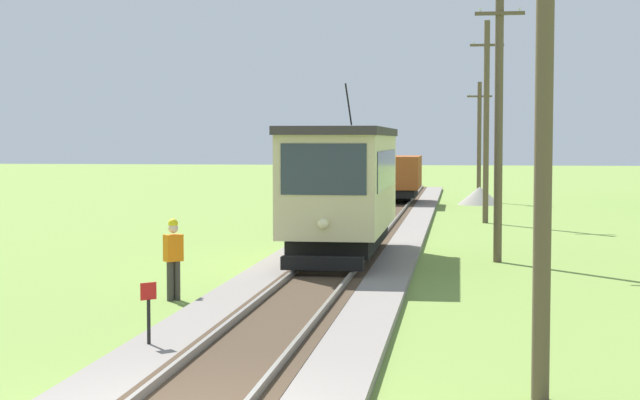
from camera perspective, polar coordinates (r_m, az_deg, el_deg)
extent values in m
cube|color=beige|center=(28.59, 1.26, 1.02)|extent=(2.50, 8.00, 2.60)
cube|color=#383333|center=(28.57, 1.26, 3.85)|extent=(2.60, 8.32, 0.22)
cube|color=black|center=(28.70, 1.25, -2.13)|extent=(2.10, 7.04, 0.44)
cube|color=#2D3842|center=(24.59, 0.19, 1.73)|extent=(2.10, 0.03, 1.25)
cube|color=#2D3842|center=(28.46, 3.79, 1.74)|extent=(0.02, 6.72, 1.04)
sphere|color=#F4EAB2|center=(24.62, 0.18, -1.34)|extent=(0.28, 0.28, 0.28)
cylinder|color=black|center=(30.18, 1.61, 5.36)|extent=(0.05, 1.67, 1.19)
cube|color=black|center=(24.58, 0.13, -3.57)|extent=(2.00, 0.36, 0.32)
cylinder|color=black|center=(26.49, 0.70, -2.59)|extent=(1.54, 0.80, 0.80)
cylinder|color=black|center=(30.92, 1.73, -1.73)|extent=(1.54, 0.80, 0.80)
cube|color=#93471E|center=(54.14, 4.36, 1.57)|extent=(2.40, 5.20, 1.70)
cube|color=black|center=(54.19, 4.36, 0.43)|extent=(2.02, 4.78, 0.38)
cylinder|color=black|center=(52.63, 4.25, 0.35)|extent=(1.54, 0.76, 0.76)
cylinder|color=black|center=(55.74, 4.45, 0.52)|extent=(1.54, 0.76, 0.76)
cylinder|color=brown|center=(13.74, 12.47, 6.49)|extent=(0.24, 0.31, 8.48)
cylinder|color=brown|center=(29.37, 9.99, 4.37)|extent=(0.24, 0.49, 8.02)
cube|color=brown|center=(29.58, 10.05, 10.27)|extent=(1.40, 0.10, 0.10)
cylinder|color=silver|center=(29.58, 8.97, 10.48)|extent=(0.08, 0.08, 0.10)
cylinder|color=silver|center=(29.62, 11.13, 10.45)|extent=(0.08, 0.08, 0.10)
cylinder|color=brown|center=(42.96, 9.31, 4.32)|extent=(0.24, 0.35, 8.43)
cube|color=brown|center=(43.13, 9.35, 8.57)|extent=(1.40, 0.10, 0.10)
cylinder|color=silver|center=(43.13, 8.61, 8.71)|extent=(0.08, 0.08, 0.10)
cylinder|color=silver|center=(43.16, 10.09, 8.70)|extent=(0.08, 0.08, 0.10)
cylinder|color=brown|center=(57.95, 8.92, 3.23)|extent=(0.24, 0.29, 6.74)
cube|color=brown|center=(58.01, 8.94, 5.77)|extent=(1.40, 0.10, 0.10)
cylinder|color=silver|center=(58.00, 8.40, 5.87)|extent=(0.08, 0.08, 0.10)
cylinder|color=silver|center=(58.02, 9.49, 5.86)|extent=(0.08, 0.08, 0.10)
cylinder|color=black|center=(16.77, -9.58, -7.06)|extent=(0.06, 0.06, 0.90)
cube|color=red|center=(16.67, -9.60, -5.06)|extent=(0.21, 0.21, 0.28)
cone|color=#9E998E|center=(55.44, 8.95, 0.24)|extent=(2.40, 2.40, 0.97)
cylinder|color=#38332D|center=(22.23, -8.40, -4.53)|extent=(0.15, 0.15, 0.86)
cylinder|color=#38332D|center=(22.30, -8.03, -4.50)|extent=(0.15, 0.15, 0.86)
cube|color=orange|center=(22.18, -8.23, -2.67)|extent=(0.44, 0.43, 0.58)
sphere|color=beige|center=(22.14, -8.24, -1.57)|extent=(0.22, 0.22, 0.22)
sphere|color=yellow|center=(22.13, -8.24, -1.31)|extent=(0.21, 0.21, 0.21)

